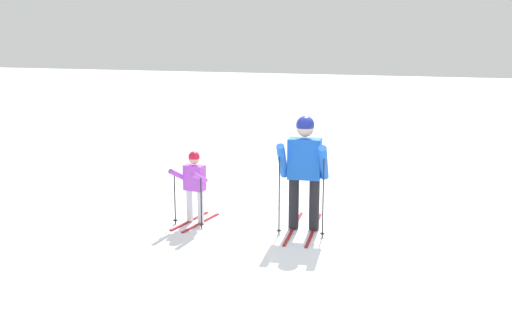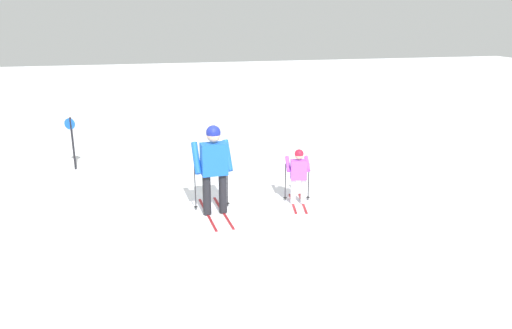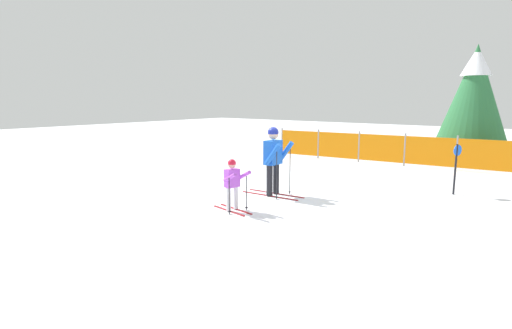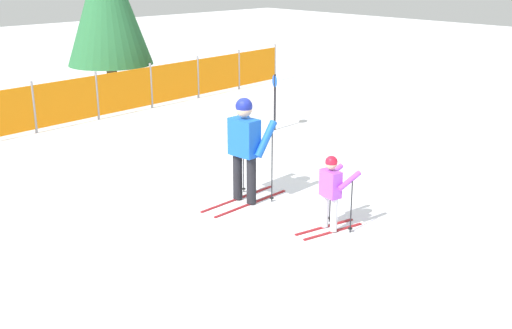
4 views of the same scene
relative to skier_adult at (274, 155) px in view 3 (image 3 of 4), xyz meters
The scene contains 6 objects.
ground_plane 1.05m from the skier_adult, 80.27° to the left, with size 60.00×60.00×0.00m, color white.
skier_adult is the anchor object (origin of this frame).
skier_child 1.75m from the skier_adult, 85.68° to the right, with size 1.10×0.54×1.14m.
safety_fence 7.00m from the skier_adult, 73.50° to the left, with size 11.94×1.16×1.20m.
conifer_far 9.39m from the skier_adult, 71.90° to the left, with size 2.38×2.38×4.42m.
trail_marker 4.65m from the skier_adult, 39.14° to the left, with size 0.14×0.26×1.30m.
Camera 3 is at (5.73, -8.26, 2.43)m, focal length 28.00 mm.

